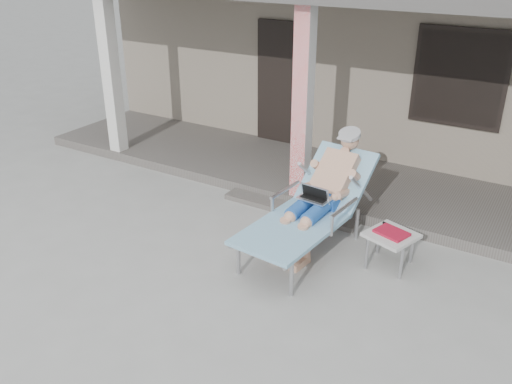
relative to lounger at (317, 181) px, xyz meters
The scene contains 6 objects.
ground 1.64m from the lounger, 119.62° to the right, with size 60.00×60.00×0.00m, color #9E9E99.
house 5.39m from the lounger, 97.41° to the left, with size 10.40×5.40×3.30m.
porch_deck 2.07m from the lounger, 111.05° to the left, with size 10.00×2.00×0.15m, color #605B56.
porch_step 1.25m from the lounger, 137.14° to the left, with size 2.00×0.30×0.07m, color #605B56.
lounger is the anchor object (origin of this frame).
side_table 1.07m from the lounger, ahead, with size 0.63×0.63×0.45m.
Camera 1 is at (3.09, -4.18, 3.47)m, focal length 38.00 mm.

